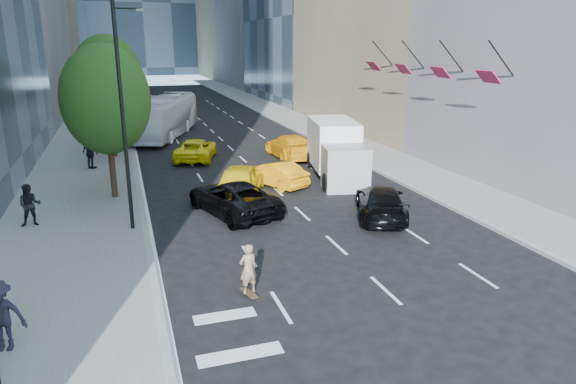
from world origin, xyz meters
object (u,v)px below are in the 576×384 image
object	(u,v)px
black_sedan_lincoln	(233,198)
black_sedan_mercedes	(381,202)
box_truck	(336,150)
skateboarder	(248,272)
city_bus	(164,116)

from	to	relation	value
black_sedan_lincoln	black_sedan_mercedes	distance (m)	6.71
black_sedan_mercedes	box_truck	world-z (taller)	box_truck
skateboarder	box_truck	world-z (taller)	box_truck
black_sedan_lincoln	skateboarder	bearing A→B (deg)	63.89
skateboarder	black_sedan_lincoln	distance (m)	8.10
black_sedan_lincoln	box_truck	xyz separation A→B (m)	(7.06, 4.64, 0.88)
black_sedan_mercedes	skateboarder	bearing A→B (deg)	58.67
box_truck	skateboarder	bearing A→B (deg)	-111.90
city_bus	skateboarder	bearing A→B (deg)	-69.73
skateboarder	box_truck	size ratio (longest dim) A/B	0.23
black_sedan_mercedes	box_truck	xyz separation A→B (m)	(0.86, 7.21, 0.91)
black_sedan_mercedes	black_sedan_lincoln	bearing A→B (deg)	0.04
skateboarder	black_sedan_lincoln	world-z (taller)	skateboarder
city_bus	black_sedan_mercedes	bearing A→B (deg)	-52.54
city_bus	box_truck	distance (m)	18.73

